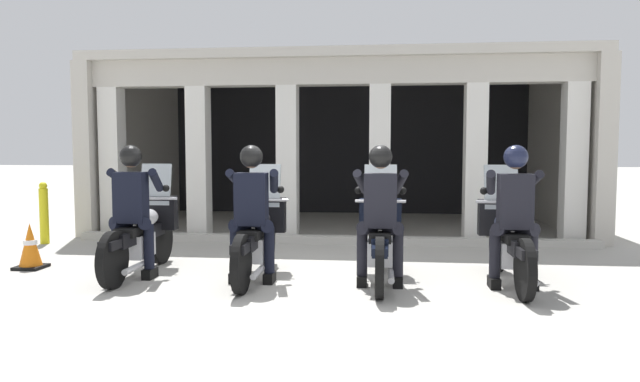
{
  "coord_description": "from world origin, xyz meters",
  "views": [
    {
      "loc": [
        0.74,
        -6.57,
        1.55
      ],
      "look_at": [
        0.0,
        0.35,
        1.03
      ],
      "focal_mm": 32.25,
      "sensor_mm": 36.0,
      "label": 1
    }
  ],
  "objects_px": {
    "police_officer_center_right": "(380,203)",
    "bollard_kerbside": "(44,213)",
    "police_officer_far_left": "(132,200)",
    "motorcycle_center_left": "(258,236)",
    "motorcycle_far_right": "(508,239)",
    "police_officer_far_right": "(514,204)",
    "motorcycle_far_left": "(143,233)",
    "motorcycle_center_right": "(380,238)",
    "police_officer_center_left": "(252,202)",
    "traffic_cone_flank": "(30,246)"
  },
  "relations": [
    {
      "from": "police_officer_far_left",
      "to": "police_officer_center_left",
      "type": "bearing_deg",
      "value": -5.69
    },
    {
      "from": "police_officer_center_left",
      "to": "motorcycle_center_right",
      "type": "xyz_separation_m",
      "value": [
        1.47,
        0.26,
        -0.44
      ]
    },
    {
      "from": "police_officer_center_right",
      "to": "traffic_cone_flank",
      "type": "xyz_separation_m",
      "value": [
        -4.48,
        0.46,
        -0.65
      ]
    },
    {
      "from": "motorcycle_far_right",
      "to": "bollard_kerbside",
      "type": "height_order",
      "value": "motorcycle_far_right"
    },
    {
      "from": "police_officer_far_left",
      "to": "motorcycle_center_left",
      "type": "distance_m",
      "value": 1.54
    },
    {
      "from": "motorcycle_far_left",
      "to": "police_officer_far_right",
      "type": "height_order",
      "value": "police_officer_far_right"
    },
    {
      "from": "police_officer_far_left",
      "to": "police_officer_far_right",
      "type": "xyz_separation_m",
      "value": [
        4.39,
        -0.04,
        0.0
      ]
    },
    {
      "from": "motorcycle_far_left",
      "to": "motorcycle_center_right",
      "type": "relative_size",
      "value": 1.0
    },
    {
      "from": "police_officer_far_right",
      "to": "motorcycle_center_right",
      "type": "bearing_deg",
      "value": 174.6
    },
    {
      "from": "police_officer_center_left",
      "to": "traffic_cone_flank",
      "type": "relative_size",
      "value": 2.69
    },
    {
      "from": "motorcycle_center_left",
      "to": "motorcycle_center_right",
      "type": "height_order",
      "value": "same"
    },
    {
      "from": "motorcycle_center_left",
      "to": "motorcycle_far_right",
      "type": "bearing_deg",
      "value": 3.24
    },
    {
      "from": "police_officer_center_right",
      "to": "motorcycle_far_right",
      "type": "distance_m",
      "value": 1.57
    },
    {
      "from": "motorcycle_far_right",
      "to": "police_officer_far_left",
      "type": "bearing_deg",
      "value": -173.23
    },
    {
      "from": "traffic_cone_flank",
      "to": "bollard_kerbside",
      "type": "xyz_separation_m",
      "value": [
        -0.95,
        1.85,
        0.21
      ]
    },
    {
      "from": "motorcycle_far_right",
      "to": "traffic_cone_flank",
      "type": "xyz_separation_m",
      "value": [
        -5.95,
        0.13,
        -0.21
      ]
    },
    {
      "from": "police_officer_center_left",
      "to": "motorcycle_far_right",
      "type": "relative_size",
      "value": 0.78
    },
    {
      "from": "motorcycle_center_left",
      "to": "motorcycle_far_right",
      "type": "xyz_separation_m",
      "value": [
        2.93,
        0.03,
        0.0
      ]
    },
    {
      "from": "police_officer_far_left",
      "to": "police_officer_center_right",
      "type": "height_order",
      "value": "same"
    },
    {
      "from": "traffic_cone_flank",
      "to": "bollard_kerbside",
      "type": "relative_size",
      "value": 0.59
    },
    {
      "from": "motorcycle_far_right",
      "to": "bollard_kerbside",
      "type": "distance_m",
      "value": 7.18
    },
    {
      "from": "bollard_kerbside",
      "to": "police_officer_center_right",
      "type": "bearing_deg",
      "value": -23.07
    },
    {
      "from": "motorcycle_center_right",
      "to": "police_officer_far_right",
      "type": "relative_size",
      "value": 1.29
    },
    {
      "from": "police_officer_center_left",
      "to": "motorcycle_center_right",
      "type": "relative_size",
      "value": 0.78
    },
    {
      "from": "police_officer_center_right",
      "to": "bollard_kerbside",
      "type": "xyz_separation_m",
      "value": [
        -5.43,
        2.31,
        -0.44
      ]
    },
    {
      "from": "motorcycle_far_right",
      "to": "police_officer_far_right",
      "type": "distance_m",
      "value": 0.52
    },
    {
      "from": "police_officer_center_right",
      "to": "police_officer_far_right",
      "type": "relative_size",
      "value": 1.0
    },
    {
      "from": "bollard_kerbside",
      "to": "police_officer_far_left",
      "type": "bearing_deg",
      "value": -41.58
    },
    {
      "from": "police_officer_center_left",
      "to": "motorcycle_center_right",
      "type": "height_order",
      "value": "police_officer_center_left"
    },
    {
      "from": "police_officer_far_right",
      "to": "motorcycle_far_left",
      "type": "bearing_deg",
      "value": 179.38
    },
    {
      "from": "traffic_cone_flank",
      "to": "motorcycle_center_left",
      "type": "bearing_deg",
      "value": -2.94
    },
    {
      "from": "police_officer_center_left",
      "to": "motorcycle_far_right",
      "type": "distance_m",
      "value": 2.98
    },
    {
      "from": "motorcycle_center_left",
      "to": "police_officer_center_right",
      "type": "height_order",
      "value": "police_officer_center_right"
    },
    {
      "from": "police_officer_center_left",
      "to": "traffic_cone_flank",
      "type": "bearing_deg",
      "value": 174.43
    },
    {
      "from": "motorcycle_far_left",
      "to": "bollard_kerbside",
      "type": "distance_m",
      "value": 3.17
    },
    {
      "from": "police_officer_far_left",
      "to": "motorcycle_center_right",
      "type": "xyz_separation_m",
      "value": [
        2.93,
        0.19,
        -0.44
      ]
    },
    {
      "from": "motorcycle_far_left",
      "to": "police_officer_center_left",
      "type": "xyz_separation_m",
      "value": [
        1.46,
        -0.35,
        0.44
      ]
    },
    {
      "from": "motorcycle_center_left",
      "to": "motorcycle_far_right",
      "type": "height_order",
      "value": "same"
    },
    {
      "from": "bollard_kerbside",
      "to": "police_officer_center_left",
      "type": "bearing_deg",
      "value": -29.99
    },
    {
      "from": "police_officer_far_right",
      "to": "bollard_kerbside",
      "type": "distance_m",
      "value": 7.27
    },
    {
      "from": "police_officer_far_left",
      "to": "police_officer_center_left",
      "type": "height_order",
      "value": "same"
    },
    {
      "from": "motorcycle_center_right",
      "to": "bollard_kerbside",
      "type": "bearing_deg",
      "value": 165.3
    },
    {
      "from": "police_officer_center_right",
      "to": "traffic_cone_flank",
      "type": "bearing_deg",
      "value": 179.9
    },
    {
      "from": "motorcycle_center_right",
      "to": "police_officer_center_right",
      "type": "relative_size",
      "value": 1.29
    },
    {
      "from": "motorcycle_center_right",
      "to": "motorcycle_far_right",
      "type": "xyz_separation_m",
      "value": [
        1.46,
        0.05,
        0.0
      ]
    },
    {
      "from": "police_officer_center_left",
      "to": "traffic_cone_flank",
      "type": "xyz_separation_m",
      "value": [
        -3.02,
        0.44,
        -0.65
      ]
    },
    {
      "from": "police_officer_center_right",
      "to": "bollard_kerbside",
      "type": "relative_size",
      "value": 1.58
    },
    {
      "from": "police_officer_far_right",
      "to": "police_officer_center_right",
      "type": "bearing_deg",
      "value": -174.37
    },
    {
      "from": "police_officer_far_right",
      "to": "police_officer_far_left",
      "type": "bearing_deg",
      "value": -176.93
    },
    {
      "from": "police_officer_center_left",
      "to": "police_officer_far_right",
      "type": "distance_m",
      "value": 2.93
    }
  ]
}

